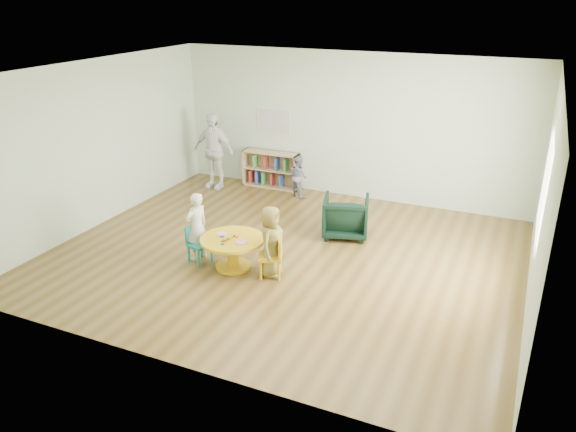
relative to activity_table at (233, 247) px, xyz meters
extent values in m
plane|color=brown|center=(0.53, 0.70, -0.33)|extent=(7.00, 7.00, 0.00)
cube|color=silver|center=(0.53, 0.70, 2.42)|extent=(7.00, 6.00, 0.10)
cube|color=#B3C6AA|center=(0.53, 3.70, 1.07)|extent=(7.00, 0.10, 2.80)
cube|color=#B3C6AA|center=(0.53, -2.30, 1.07)|extent=(7.00, 0.10, 2.80)
cube|color=#B3C6AA|center=(-2.97, 0.70, 1.07)|extent=(0.10, 6.00, 2.80)
cube|color=#B3C6AA|center=(4.03, 0.70, 1.07)|extent=(0.10, 6.00, 2.80)
cube|color=white|center=(4.01, 1.00, 1.17)|extent=(0.02, 1.60, 1.30)
cylinder|color=gold|center=(0.00, 0.00, -0.11)|extent=(0.17, 0.17, 0.43)
cylinder|color=gold|center=(0.00, 0.00, -0.31)|extent=(0.53, 0.53, 0.04)
cylinder|color=gold|center=(0.00, 0.00, 0.13)|extent=(0.95, 0.95, 0.04)
cylinder|color=pink|center=(-0.21, 0.05, 0.15)|extent=(0.15, 0.15, 0.02)
cylinder|color=pink|center=(0.19, -0.08, 0.15)|extent=(0.17, 0.17, 0.02)
cylinder|color=gold|center=(-0.02, -0.02, 0.17)|extent=(0.06, 0.13, 0.04)
cylinder|color=#16803F|center=(-0.03, -0.10, 0.17)|extent=(0.03, 0.05, 0.02)
cylinder|color=#16803F|center=(-0.01, 0.06, 0.17)|extent=(0.03, 0.05, 0.02)
cube|color=red|center=(-0.06, -0.15, 0.16)|extent=(0.05, 0.05, 0.02)
cube|color=#D34E11|center=(0.04, 0.06, 0.16)|extent=(0.07, 0.06, 0.02)
cube|color=#164CA7|center=(-0.16, -0.02, 0.16)|extent=(0.07, 0.07, 0.02)
cube|color=#16803F|center=(-0.02, -0.24, 0.16)|extent=(0.06, 0.07, 0.02)
cube|color=#167C77|center=(-0.55, -0.04, -0.04)|extent=(0.39, 0.39, 0.04)
cube|color=#167C77|center=(-0.67, 0.01, 0.11)|extent=(0.13, 0.30, 0.26)
cylinder|color=#167C77|center=(-0.62, 0.12, -0.20)|extent=(0.04, 0.04, 0.26)
cylinder|color=#167C77|center=(-0.70, -0.11, -0.20)|extent=(0.04, 0.04, 0.26)
cylinder|color=#167C77|center=(-0.39, 0.04, -0.20)|extent=(0.04, 0.04, 0.26)
cylinder|color=#167C77|center=(-0.47, -0.19, -0.20)|extent=(0.04, 0.04, 0.26)
cube|color=gold|center=(0.62, -0.01, -0.02)|extent=(0.42, 0.42, 0.04)
cube|color=gold|center=(0.75, 0.04, 0.14)|extent=(0.15, 0.32, 0.28)
cylinder|color=gold|center=(0.79, -0.08, -0.19)|extent=(0.04, 0.04, 0.28)
cylinder|color=gold|center=(0.70, 0.16, -0.19)|extent=(0.04, 0.04, 0.28)
cylinder|color=gold|center=(0.55, -0.18, -0.19)|extent=(0.04, 0.04, 0.28)
cylinder|color=gold|center=(0.45, 0.07, -0.19)|extent=(0.04, 0.04, 0.28)
cube|color=tan|center=(-1.65, 3.53, 0.05)|extent=(0.03, 0.30, 0.75)
cube|color=tan|center=(-0.48, 3.53, 0.05)|extent=(0.03, 0.30, 0.75)
cube|color=tan|center=(-1.07, 3.53, -0.31)|extent=(1.20, 0.30, 0.03)
cube|color=tan|center=(-1.07, 3.53, 0.41)|extent=(1.20, 0.30, 0.03)
cube|color=tan|center=(-1.07, 3.53, 0.05)|extent=(1.14, 0.28, 0.03)
cube|color=tan|center=(-1.07, 3.67, 0.05)|extent=(1.20, 0.02, 0.75)
cube|color=#A8342C|center=(-1.52, 3.51, -0.15)|extent=(0.04, 0.18, 0.26)
cube|color=blue|center=(-1.37, 3.51, -0.15)|extent=(0.04, 0.18, 0.26)
cube|color=#489E54|center=(-1.22, 3.51, -0.15)|extent=(0.04, 0.18, 0.26)
cube|color=#A8342C|center=(-1.02, 3.51, -0.15)|extent=(0.04, 0.18, 0.26)
cube|color=blue|center=(-0.82, 3.51, -0.15)|extent=(0.04, 0.18, 0.26)
cube|color=#489E54|center=(-1.42, 3.51, 0.20)|extent=(0.04, 0.18, 0.26)
cube|color=#A8342C|center=(-1.17, 3.51, 0.20)|extent=(0.04, 0.18, 0.26)
cube|color=blue|center=(-0.92, 3.51, 0.20)|extent=(0.04, 0.18, 0.26)
cube|color=#489E54|center=(-0.72, 3.51, 0.20)|extent=(0.04, 0.18, 0.26)
cube|color=silver|center=(-1.07, 3.68, 1.02)|extent=(0.74, 0.01, 0.54)
cube|color=#EE3244|center=(-1.07, 3.68, 1.02)|extent=(0.70, 0.00, 0.50)
imported|color=black|center=(1.14, 1.79, 0.01)|extent=(0.90, 0.92, 0.68)
imported|color=silver|center=(-0.63, 0.04, 0.21)|extent=(0.36, 0.45, 1.06)
imported|color=yellow|center=(0.61, 0.03, 0.20)|extent=(0.38, 0.54, 1.05)
imported|color=#18213D|center=(-0.33, 3.23, 0.09)|extent=(0.50, 0.46, 0.83)
imported|color=white|center=(-2.13, 3.03, 0.45)|extent=(0.92, 0.41, 1.56)
camera|label=1|loc=(3.78, -6.47, 3.54)|focal=35.00mm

